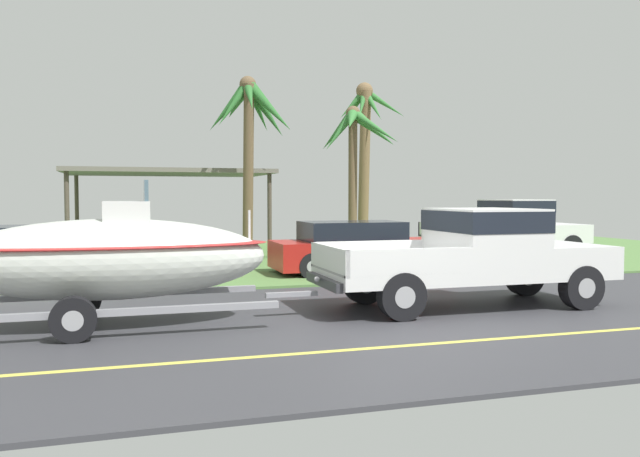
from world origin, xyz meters
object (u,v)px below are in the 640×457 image
(boat_on_trailer, at_px, (109,258))
(parked_pickup_background, at_px, (514,226))
(parked_sedan_near, at_px, (0,258))
(parked_sedan_far, at_px, (358,248))
(pickup_truck_towing, at_px, (482,252))
(palm_tree_mid, at_px, (356,140))
(carport_awning, at_px, (168,174))
(palm_tree_near_left, at_px, (250,119))
(palm_tree_near_right, at_px, (365,132))

(boat_on_trailer, relative_size, parked_pickup_background, 1.12)
(parked_sedan_near, distance_m, parked_sedan_far, 8.49)
(boat_on_trailer, bearing_deg, pickup_truck_towing, 0.00)
(boat_on_trailer, relative_size, palm_tree_mid, 1.21)
(parked_pickup_background, xyz_separation_m, palm_tree_mid, (-4.82, 1.90, 2.82))
(pickup_truck_towing, height_order, parked_sedan_near, pickup_truck_towing)
(pickup_truck_towing, distance_m, parked_sedan_far, 5.32)
(carport_awning, relative_size, palm_tree_near_left, 1.17)
(parked_sedan_far, relative_size, palm_tree_near_left, 0.81)
(parked_sedan_near, xyz_separation_m, parked_sedan_far, (8.49, 0.25, 0.00))
(carport_awning, height_order, palm_tree_mid, palm_tree_mid)
(parked_sedan_near, distance_m, carport_awning, 8.27)
(pickup_truck_towing, bearing_deg, carport_awning, 112.42)
(pickup_truck_towing, bearing_deg, palm_tree_near_left, 106.79)
(carport_awning, bearing_deg, boat_on_trailer, -98.01)
(carport_awning, bearing_deg, pickup_truck_towing, -67.58)
(parked_pickup_background, distance_m, palm_tree_mid, 5.90)
(parked_sedan_far, relative_size, carport_awning, 0.69)
(parked_sedan_near, bearing_deg, parked_pickup_background, 10.14)
(pickup_truck_towing, distance_m, parked_sedan_near, 10.30)
(palm_tree_near_left, bearing_deg, pickup_truck_towing, -73.21)
(pickup_truck_towing, height_order, carport_awning, carport_awning)
(parked_sedan_near, bearing_deg, palm_tree_near_right, 35.43)
(pickup_truck_towing, relative_size, parked_sedan_far, 1.23)
(boat_on_trailer, distance_m, palm_tree_near_right, 16.77)
(parked_sedan_far, distance_m, palm_tree_near_right, 9.62)
(boat_on_trailer, bearing_deg, parked_sedan_far, 40.95)
(palm_tree_near_right, bearing_deg, palm_tree_mid, -114.96)
(palm_tree_near_right, bearing_deg, parked_sedan_far, -112.18)
(boat_on_trailer, relative_size, parked_sedan_far, 1.33)
(pickup_truck_towing, relative_size, palm_tree_near_right, 0.86)
(carport_awning, xyz_separation_m, palm_tree_near_right, (7.73, 1.52, 1.79))
(palm_tree_mid, bearing_deg, palm_tree_near_left, -168.57)
(boat_on_trailer, relative_size, palm_tree_near_left, 1.08)
(pickup_truck_towing, distance_m, boat_on_trailer, 6.59)
(pickup_truck_towing, height_order, palm_tree_near_right, palm_tree_near_right)
(parked_sedan_far, bearing_deg, boat_on_trailer, -139.05)
(parked_pickup_background, relative_size, palm_tree_near_left, 0.96)
(pickup_truck_towing, bearing_deg, parked_sedan_near, 150.76)
(parked_pickup_background, height_order, parked_sedan_far, parked_pickup_background)
(palm_tree_mid, bearing_deg, carport_awning, 158.66)
(palm_tree_near_left, bearing_deg, parked_sedan_near, -148.91)
(parked_sedan_near, bearing_deg, palm_tree_mid, 24.46)
(pickup_truck_towing, xyz_separation_m, boat_on_trailer, (-6.59, -0.00, 0.06))
(parked_sedan_near, height_order, carport_awning, carport_awning)
(carport_awning, xyz_separation_m, palm_tree_mid, (5.95, -2.32, 1.11))
(palm_tree_near_left, bearing_deg, palm_tree_mid, 11.43)
(boat_on_trailer, relative_size, parked_sedan_near, 1.41)
(palm_tree_near_right, bearing_deg, pickup_truck_towing, -101.86)
(parked_pickup_background, distance_m, parked_sedan_far, 6.80)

